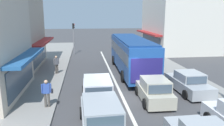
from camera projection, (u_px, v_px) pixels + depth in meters
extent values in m
plane|color=#3F3F42|center=(122.00, 96.00, 14.66)|extent=(140.00, 140.00, 0.00)
cube|color=silver|center=(114.00, 79.00, 18.53)|extent=(0.20, 28.00, 0.01)
cube|color=gray|center=(36.00, 75.00, 19.61)|extent=(5.20, 44.00, 0.14)
cube|color=gray|center=(174.00, 70.00, 21.23)|extent=(2.80, 44.00, 0.12)
cube|color=#23568E|center=(26.00, 57.00, 14.21)|extent=(1.10, 6.66, 0.20)
cube|color=#425160|center=(22.00, 76.00, 14.44)|extent=(0.06, 5.79, 1.80)
cube|color=#B2A38E|center=(3.00, 33.00, 21.13)|extent=(6.47, 8.24, 7.30)
cube|color=maroon|center=(43.00, 42.00, 21.80)|extent=(1.10, 7.58, 0.20)
cube|color=#425160|center=(40.00, 55.00, 22.03)|extent=(0.06, 6.59, 1.80)
cube|color=silver|center=(179.00, 19.00, 32.06)|extent=(8.29, 10.57, 9.39)
cube|color=maroon|center=(148.00, 33.00, 31.93)|extent=(1.10, 9.73, 0.20)
cube|color=#425160|center=(150.00, 42.00, 32.26)|extent=(0.06, 8.46, 1.80)
cube|color=#1E4C99|center=(131.00, 54.00, 20.37)|extent=(2.66, 10.84, 2.70)
cube|color=#425160|center=(131.00, 50.00, 20.28)|extent=(2.70, 10.41, 0.90)
cube|color=navy|center=(147.00, 71.00, 15.15)|extent=(2.25, 0.09, 1.76)
cube|color=navy|center=(131.00, 39.00, 20.06)|extent=(2.52, 9.97, 0.12)
cylinder|color=black|center=(114.00, 60.00, 23.76)|extent=(0.27, 0.96, 0.96)
cylinder|color=black|center=(136.00, 60.00, 24.04)|extent=(0.27, 0.96, 0.96)
cylinder|color=black|center=(123.00, 76.00, 17.64)|extent=(0.27, 0.96, 0.96)
cylinder|color=black|center=(153.00, 75.00, 17.91)|extent=(0.27, 0.96, 0.96)
cube|color=#B7B29E|center=(153.00, 93.00, 13.80)|extent=(1.74, 3.74, 0.76)
cube|color=#B7B29E|center=(155.00, 84.00, 13.35)|extent=(1.57, 1.94, 0.64)
cube|color=#425160|center=(151.00, 79.00, 14.30)|extent=(1.40, 0.10, 0.54)
cube|color=#425160|center=(160.00, 89.00, 12.41)|extent=(1.37, 0.10, 0.51)
cylinder|color=black|center=(137.00, 91.00, 14.84)|extent=(0.20, 0.62, 0.62)
cylinder|color=black|center=(160.00, 90.00, 15.00)|extent=(0.20, 0.62, 0.62)
cylinder|color=black|center=(145.00, 104.00, 12.69)|extent=(0.20, 0.62, 0.62)
cylinder|color=black|center=(172.00, 103.00, 12.85)|extent=(0.20, 0.62, 0.62)
cube|color=#425160|center=(196.00, 123.00, 8.67)|extent=(1.44, 0.07, 0.51)
cube|color=#9EA3A8|center=(101.00, 120.00, 10.30)|extent=(1.92, 4.56, 0.76)
cube|color=#9EA3A8|center=(102.00, 109.00, 9.80)|extent=(1.73, 2.66, 0.68)
cube|color=#425160|center=(99.00, 98.00, 11.07)|extent=(1.51, 0.11, 0.58)
cube|color=#425160|center=(106.00, 123.00, 8.53)|extent=(1.48, 0.11, 0.54)
cylinder|color=black|center=(81.00, 113.00, 11.50)|extent=(0.20, 0.63, 0.62)
cylinder|color=black|center=(114.00, 111.00, 11.78)|extent=(0.20, 0.63, 0.62)
cube|color=silver|center=(97.00, 94.00, 13.68)|extent=(1.80, 4.52, 0.76)
cube|color=silver|center=(97.00, 85.00, 13.19)|extent=(1.66, 2.62, 0.68)
cube|color=#425160|center=(96.00, 78.00, 14.47)|extent=(1.51, 0.07, 0.58)
cube|color=#425160|center=(99.00, 92.00, 11.91)|extent=(1.48, 0.07, 0.54)
cylinder|color=black|center=(84.00, 90.00, 14.94)|extent=(0.19, 0.62, 0.62)
cylinder|color=black|center=(109.00, 89.00, 15.14)|extent=(0.19, 0.62, 0.62)
cylinder|color=black|center=(83.00, 106.00, 12.32)|extent=(0.19, 0.62, 0.62)
cylinder|color=black|center=(114.00, 105.00, 12.52)|extent=(0.19, 0.62, 0.62)
cylinder|color=black|center=(208.00, 118.00, 10.93)|extent=(0.19, 0.62, 0.62)
cube|color=#9EA3A8|center=(188.00, 85.00, 15.40)|extent=(1.87, 4.26, 0.72)
cube|color=#9EA3A8|center=(190.00, 76.00, 15.16)|extent=(1.62, 1.85, 0.60)
cube|color=#425160|center=(183.00, 73.00, 16.04)|extent=(1.44, 0.11, 0.51)
cube|color=#425160|center=(197.00, 80.00, 14.27)|extent=(1.41, 0.11, 0.48)
cylinder|color=black|center=(169.00, 83.00, 16.52)|extent=(0.20, 0.63, 0.62)
cylinder|color=black|center=(190.00, 82.00, 16.79)|extent=(0.20, 0.63, 0.62)
cylinder|color=black|center=(185.00, 95.00, 14.09)|extent=(0.20, 0.63, 0.62)
cylinder|color=black|center=(210.00, 93.00, 14.37)|extent=(0.20, 0.63, 0.62)
cylinder|color=gray|center=(74.00, 39.00, 29.48)|extent=(0.12, 0.12, 4.20)
cube|color=black|center=(73.00, 26.00, 29.09)|extent=(0.24, 0.24, 0.68)
sphere|color=red|center=(74.00, 24.00, 29.06)|extent=(0.13, 0.13, 0.13)
sphere|color=black|center=(74.00, 26.00, 29.11)|extent=(0.13, 0.13, 0.13)
sphere|color=black|center=(74.00, 28.00, 29.16)|extent=(0.13, 0.13, 0.13)
cylinder|color=#4C4742|center=(46.00, 100.00, 12.56)|extent=(0.14, 0.14, 0.84)
cylinder|color=#4C4742|center=(49.00, 100.00, 12.60)|extent=(0.14, 0.14, 0.84)
cube|color=#3351A8|center=(46.00, 88.00, 12.43)|extent=(0.38, 0.25, 0.56)
sphere|color=tan|center=(46.00, 82.00, 12.34)|extent=(0.22, 0.22, 0.22)
cylinder|color=#3351A8|center=(42.00, 89.00, 12.38)|extent=(0.09, 0.09, 0.54)
cylinder|color=#3351A8|center=(51.00, 88.00, 12.48)|extent=(0.09, 0.09, 0.54)
cube|color=black|center=(52.00, 91.00, 12.55)|extent=(0.12, 0.25, 0.22)
cylinder|color=#4C4742|center=(58.00, 69.00, 19.75)|extent=(0.14, 0.14, 0.84)
cylinder|color=#4C4742|center=(56.00, 69.00, 19.62)|extent=(0.14, 0.14, 0.84)
cube|color=slate|center=(56.00, 61.00, 19.53)|extent=(0.41, 0.40, 0.56)
sphere|color=tan|center=(56.00, 57.00, 19.44)|extent=(0.22, 0.22, 0.22)
cylinder|color=slate|center=(58.00, 61.00, 19.71)|extent=(0.09, 0.09, 0.54)
cylinder|color=slate|center=(54.00, 62.00, 19.35)|extent=(0.09, 0.09, 0.54)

